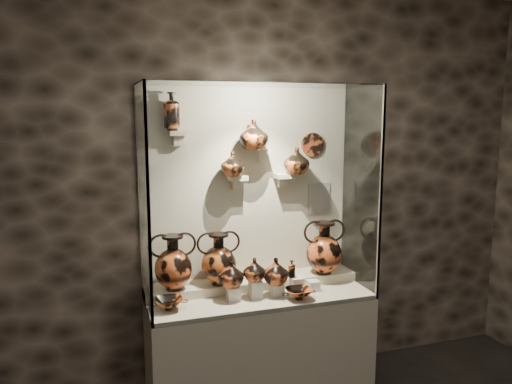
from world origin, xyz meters
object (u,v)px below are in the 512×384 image
lekythos_tall (172,109)px  ovoid_vase_a (232,164)px  jug_b (254,270)px  jug_c (276,271)px  amphora_left (173,262)px  amphora_right (324,248)px  lekythos_small (292,268)px  kylix_right (299,293)px  amphora_mid (219,259)px  ovoid_vase_b (254,135)px  ovoid_vase_c (297,161)px  jug_a (231,274)px  kylix_left (169,303)px

lekythos_tall → ovoid_vase_a: lekythos_tall is taller
jug_b → jug_c: (0.16, -0.01, -0.03)m
amphora_left → amphora_right: bearing=-5.9°
lekythos_small → kylix_right: lekythos_small is taller
amphora_left → lekythos_tall: (0.03, 0.10, 1.12)m
amphora_left → amphora_mid: size_ratio=1.04×
amphora_left → lekythos_small: bearing=-15.8°
amphora_right → lekythos_small: size_ratio=2.86×
kylix_right → ovoid_vase_b: bearing=133.7°
amphora_right → ovoid_vase_a: (-0.74, 0.08, 0.70)m
kylix_right → lekythos_tall: (-0.84, 0.41, 1.35)m
amphora_mid → lekythos_small: (0.53, -0.16, -0.07)m
amphora_mid → ovoid_vase_c: 0.98m
amphora_left → ovoid_vase_a: size_ratio=2.18×
jug_a → ovoid_vase_a: ovoid_vase_a is taller
kylix_right → kylix_left: bearing=-174.9°
kylix_left → amphora_left: bearing=56.8°
lekythos_tall → ovoid_vase_a: size_ratio=1.65×
kylix_right → jug_c: bearing=150.5°
jug_c → ovoid_vase_b: ovoid_vase_b is taller
kylix_right → ovoid_vase_a: size_ratio=1.31×
lekythos_small → kylix_right: 0.21m
jug_a → amphora_left: bearing=148.3°
lekythos_tall → ovoid_vase_b: 0.64m
amphora_left → ovoid_vase_c: 1.23m
amphora_right → ovoid_vase_c: size_ratio=2.04×
lekythos_small → kylix_left: 0.96m
amphora_right → jug_b: size_ratio=2.47×
jug_c → kylix_right: (0.14, -0.12, -0.14)m
jug_a → jug_c: size_ratio=0.98×
lekythos_tall → jug_a: bearing=-13.0°
kylix_right → ovoid_vase_c: 1.02m
jug_a → kylix_left: (-0.47, -0.04, -0.15)m
jug_b → lekythos_small: (0.31, 0.02, -0.02)m
jug_b → ovoid_vase_c: 0.92m
lekythos_small → kylix_right: size_ratio=0.61×
ovoid_vase_a → ovoid_vase_c: size_ratio=0.90×
lekythos_tall → ovoid_vase_c: size_ratio=1.49×
jug_a → ovoid_vase_c: 1.03m
lekythos_tall → jug_c: bearing=0.9°
jug_a → jug_b: bearing=-13.0°
amphora_left → lekythos_tall: bearing=65.9°
ovoid_vase_a → ovoid_vase_c: (0.52, -0.01, 0.01)m
amphora_left → ovoid_vase_c: bearing=-1.9°
jug_c → ovoid_vase_a: (-0.26, 0.26, 0.79)m
ovoid_vase_c → amphora_left: bearing=-157.0°
amphora_left → lekythos_tall: 1.12m
amphora_mid → jug_c: size_ratio=1.97×
kylix_right → ovoid_vase_b: size_ratio=1.08×
lekythos_tall → kylix_right: bearing=-2.5°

